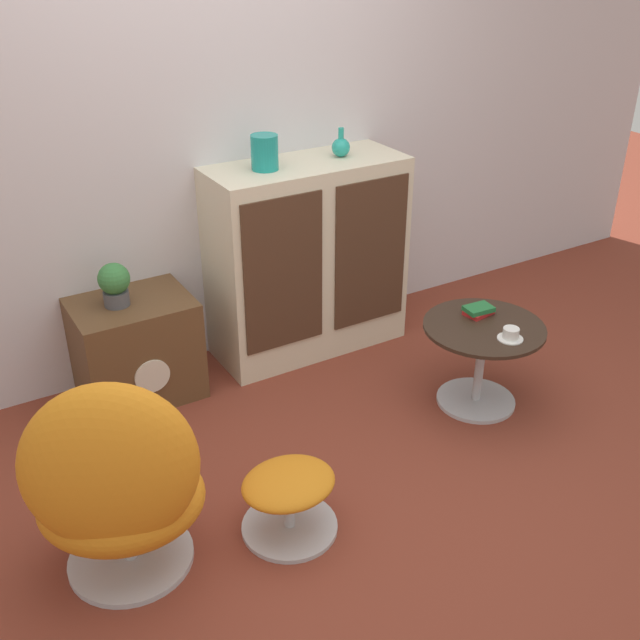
{
  "coord_description": "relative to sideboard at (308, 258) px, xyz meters",
  "views": [
    {
      "loc": [
        -1.42,
        -2.04,
        2.15
      ],
      "look_at": [
        0.1,
        0.5,
        0.55
      ],
      "focal_mm": 42.0,
      "sensor_mm": 36.0,
      "label": 1
    }
  ],
  "objects": [
    {
      "name": "ground_plane",
      "position": [
        -0.42,
        -1.17,
        -0.53
      ],
      "size": [
        12.0,
        12.0,
        0.0
      ],
      "primitive_type": "plane",
      "color": "brown"
    },
    {
      "name": "wall_back",
      "position": [
        -0.42,
        0.25,
        0.77
      ],
      "size": [
        6.4,
        0.06,
        2.6
      ],
      "color": "silver",
      "rests_on": "ground_plane"
    },
    {
      "name": "sideboard",
      "position": [
        0.0,
        0.0,
        0.0
      ],
      "size": [
        1.05,
        0.44,
        1.06
      ],
      "color": "beige",
      "rests_on": "ground_plane"
    },
    {
      "name": "tv_console",
      "position": [
        -0.98,
        0.0,
        -0.27
      ],
      "size": [
        0.57,
        0.44,
        0.52
      ],
      "color": "brown",
      "rests_on": "ground_plane"
    },
    {
      "name": "egg_chair",
      "position": [
        -1.42,
        -1.12,
        -0.12
      ],
      "size": [
        0.76,
        0.74,
        0.85
      ],
      "color": "#B7B7BC",
      "rests_on": "ground_plane"
    },
    {
      "name": "ottoman",
      "position": [
        -0.8,
        -1.23,
        -0.35
      ],
      "size": [
        0.38,
        0.38,
        0.28
      ],
      "color": "#B7B7BC",
      "rests_on": "ground_plane"
    },
    {
      "name": "coffee_table",
      "position": [
        0.43,
        -0.94,
        -0.24
      ],
      "size": [
        0.58,
        0.58,
        0.44
      ],
      "color": "#B7B7BC",
      "rests_on": "ground_plane"
    },
    {
      "name": "vase_leftmost",
      "position": [
        -0.23,
        0.0,
        0.61
      ],
      "size": [
        0.13,
        0.13,
        0.17
      ],
      "color": "teal",
      "rests_on": "sideboard"
    },
    {
      "name": "vase_inner_left",
      "position": [
        0.2,
        0.0,
        0.58
      ],
      "size": [
        0.09,
        0.09,
        0.15
      ],
      "color": "teal",
      "rests_on": "sideboard"
    },
    {
      "name": "potted_plant",
      "position": [
        -1.04,
        0.0,
        0.11
      ],
      "size": [
        0.15,
        0.15,
        0.21
      ],
      "color": "#4C4C51",
      "rests_on": "tv_console"
    },
    {
      "name": "teacup",
      "position": [
        0.44,
        -1.1,
        -0.07
      ],
      "size": [
        0.12,
        0.12,
        0.06
      ],
      "color": "white",
      "rests_on": "coffee_table"
    },
    {
      "name": "book_stack",
      "position": [
        0.48,
        -0.84,
        -0.07
      ],
      "size": [
        0.15,
        0.11,
        0.04
      ],
      "color": "red",
      "rests_on": "coffee_table"
    }
  ]
}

